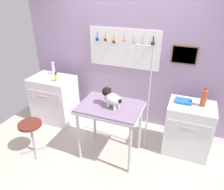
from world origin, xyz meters
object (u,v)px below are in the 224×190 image
at_px(counter_left, 54,99).
at_px(dog, 111,97).
at_px(grooming_arm, 147,105).
at_px(cabinet_right, 188,129).
at_px(grooming_table, 110,111).
at_px(stool, 31,128).
at_px(conditioner_bottle, 56,78).
at_px(soda_bottle, 204,98).

bearing_deg(counter_left, dog, -21.03).
relative_size(grooming_arm, dog, 4.72).
relative_size(grooming_arm, cabinet_right, 2.01).
xyz_separation_m(grooming_table, cabinet_right, (1.11, 0.52, -0.37)).
bearing_deg(stool, dog, 18.36).
xyz_separation_m(grooming_table, dog, (0.02, -0.02, 0.24)).
relative_size(counter_left, cabinet_right, 1.05).
height_order(grooming_arm, stool, grooming_arm).
bearing_deg(conditioner_bottle, dog, -20.09).
bearing_deg(soda_bottle, grooming_table, -156.23).
distance_m(counter_left, cabinet_right, 2.52).
distance_m(counter_left, stool, 0.97).
bearing_deg(cabinet_right, grooming_arm, -165.50).
bearing_deg(dog, stool, -161.64).
xyz_separation_m(grooming_arm, dog, (-0.45, -0.37, 0.23)).
bearing_deg(counter_left, grooming_arm, -5.53).
xyz_separation_m(grooming_table, grooming_arm, (0.47, 0.35, 0.01)).
distance_m(grooming_table, grooming_arm, 0.59).
bearing_deg(soda_bottle, stool, -158.33).
height_order(grooming_table, conditioner_bottle, conditioner_bottle).
bearing_deg(dog, grooming_table, 145.76).
xyz_separation_m(counter_left, conditioner_bottle, (0.18, -0.09, 0.52)).
relative_size(counter_left, conditioner_bottle, 5.10).
distance_m(grooming_table, dog, 0.24).
distance_m(grooming_arm, conditioner_bottle, 1.70).
bearing_deg(conditioner_bottle, grooming_arm, -2.96).
height_order(dog, stool, dog).
bearing_deg(conditioner_bottle, soda_bottle, 2.53).
bearing_deg(cabinet_right, counter_left, 179.64).
relative_size(grooming_table, grooming_arm, 0.54).
bearing_deg(stool, cabinet_right, 22.13).
height_order(conditioner_bottle, soda_bottle, soda_bottle).
relative_size(conditioner_bottle, soda_bottle, 0.61).
height_order(grooming_arm, cabinet_right, grooming_arm).
xyz_separation_m(dog, conditioner_bottle, (-1.24, 0.46, -0.07)).
xyz_separation_m(grooming_arm, conditioner_bottle, (-1.69, 0.09, 0.17)).
distance_m(cabinet_right, stool, 2.47).
height_order(counter_left, stool, counter_left).
height_order(grooming_arm, conditioner_bottle, grooming_arm).
distance_m(grooming_arm, soda_bottle, 0.82).
bearing_deg(soda_bottle, conditioner_bottle, -177.47).
bearing_deg(stool, grooming_arm, 24.90).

